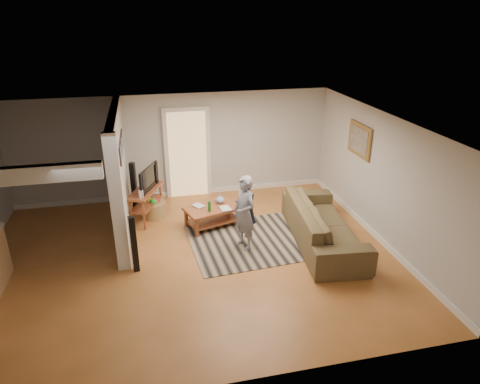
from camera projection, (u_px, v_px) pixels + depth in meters
name	position (u px, v px, depth m)	size (l,w,h in m)	color
ground	(192.00, 258.00, 7.96)	(7.50, 7.50, 0.00)	brown
room_shell	(125.00, 182.00, 7.55)	(7.54, 6.02, 2.52)	#B0AEA9
area_rug	(260.00, 239.00, 8.59)	(2.78, 2.03, 0.01)	black
sofa	(322.00, 242.00, 8.51)	(2.74, 1.07, 0.80)	#423E21
coffee_table	(213.00, 211.00, 9.00)	(1.27, 0.96, 0.67)	maroon
tv_console	(146.00, 192.00, 9.17)	(0.84, 1.19, 0.96)	maroon
speaker_left	(134.00, 244.00, 7.37)	(0.11, 0.11, 1.06)	black
speaker_right	(134.00, 186.00, 9.71)	(0.11, 0.11, 1.12)	black
toy_basket	(154.00, 209.00, 9.46)	(0.53, 0.53, 0.47)	olive
child	(244.00, 247.00, 8.32)	(0.53, 0.35, 1.47)	gray
toddler	(246.00, 223.00, 9.26)	(0.46, 0.36, 0.94)	#1F2842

